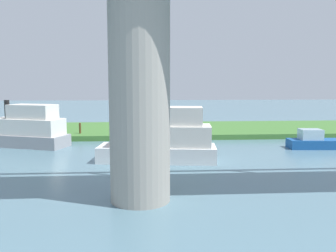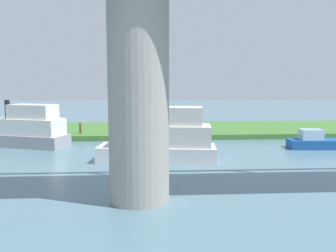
# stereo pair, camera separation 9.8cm
# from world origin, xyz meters

# --- Properties ---
(ground_plane) EXTENTS (160.00, 160.00, 0.00)m
(ground_plane) POSITION_xyz_m (0.00, 0.00, 0.00)
(ground_plane) COLOR slate
(grassy_bank) EXTENTS (80.00, 12.00, 0.50)m
(grassy_bank) POSITION_xyz_m (0.00, -6.00, 0.25)
(grassy_bank) COLOR #427533
(grassy_bank) RESTS_ON ground
(bridge_pylon) EXTENTS (2.77, 2.77, 10.13)m
(bridge_pylon) POSITION_xyz_m (3.74, 17.28, 5.07)
(bridge_pylon) COLOR #9E998E
(bridge_pylon) RESTS_ON ground
(person_on_bank) EXTENTS (0.51, 0.51, 1.39)m
(person_on_bank) POSITION_xyz_m (5.89, -3.04, 1.20)
(person_on_bank) COLOR #2D334C
(person_on_bank) RESTS_ON grassy_bank
(mooring_post) EXTENTS (0.20, 0.20, 1.04)m
(mooring_post) POSITION_xyz_m (9.82, -1.87, 1.02)
(mooring_post) COLOR brown
(mooring_post) RESTS_ON grassy_bank
(motorboat_white) EXTENTS (8.44, 3.70, 4.17)m
(motorboat_white) POSITION_xyz_m (2.35, 8.87, 1.55)
(motorboat_white) COLOR white
(motorboat_white) RESTS_ON ground
(pontoon_yellow) EXTENTS (8.19, 5.07, 3.97)m
(pontoon_yellow) POSITION_xyz_m (13.71, 2.18, 1.47)
(pontoon_yellow) COLOR #99999E
(pontoon_yellow) RESTS_ON ground
(houseboat_blue) EXTENTS (4.96, 2.06, 1.62)m
(houseboat_blue) POSITION_xyz_m (-10.84, 4.89, 0.58)
(houseboat_blue) COLOR #195199
(houseboat_blue) RESTS_ON ground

